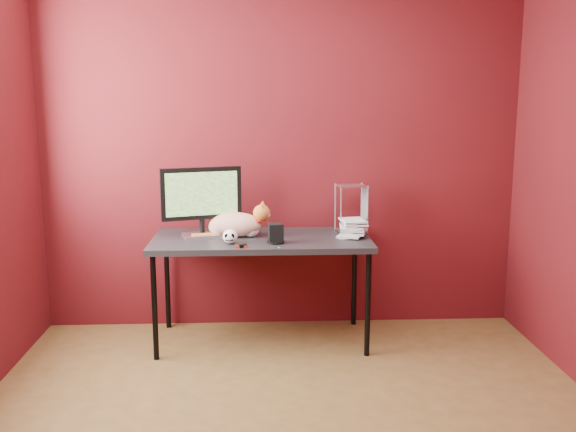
{
  "coord_description": "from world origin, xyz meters",
  "views": [
    {
      "loc": [
        -0.17,
        -2.96,
        1.71
      ],
      "look_at": [
        0.02,
        1.15,
        0.94
      ],
      "focal_mm": 40.0,
      "sensor_mm": 36.0,
      "label": 1
    }
  ],
  "objects_px": {
    "skull_mug": "(230,236)",
    "book_stack": "(343,143)",
    "speaker": "(276,234)",
    "monitor": "(202,198)",
    "desk": "(261,245)",
    "cat": "(236,224)"
  },
  "relations": [
    {
      "from": "monitor",
      "to": "speaker",
      "type": "distance_m",
      "value": 0.59
    },
    {
      "from": "book_stack",
      "to": "desk",
      "type": "bearing_deg",
      "value": -175.83
    },
    {
      "from": "speaker",
      "to": "book_stack",
      "type": "xyz_separation_m",
      "value": [
        0.47,
        0.22,
        0.58
      ]
    },
    {
      "from": "speaker",
      "to": "monitor",
      "type": "bearing_deg",
      "value": 149.03
    },
    {
      "from": "speaker",
      "to": "skull_mug",
      "type": "bearing_deg",
      "value": 173.68
    },
    {
      "from": "book_stack",
      "to": "speaker",
      "type": "bearing_deg",
      "value": -155.19
    },
    {
      "from": "desk",
      "to": "speaker",
      "type": "relative_size",
      "value": 11.33
    },
    {
      "from": "desk",
      "to": "book_stack",
      "type": "bearing_deg",
      "value": 4.17
    },
    {
      "from": "desk",
      "to": "cat",
      "type": "xyz_separation_m",
      "value": [
        -0.17,
        0.05,
        0.14
      ]
    },
    {
      "from": "skull_mug",
      "to": "speaker",
      "type": "distance_m",
      "value": 0.3
    },
    {
      "from": "cat",
      "to": "book_stack",
      "type": "relative_size",
      "value": 0.42
    },
    {
      "from": "monitor",
      "to": "cat",
      "type": "relative_size",
      "value": 1.0
    },
    {
      "from": "book_stack",
      "to": "skull_mug",
      "type": "bearing_deg",
      "value": -164.27
    },
    {
      "from": "speaker",
      "to": "book_stack",
      "type": "height_order",
      "value": "book_stack"
    },
    {
      "from": "monitor",
      "to": "skull_mug",
      "type": "height_order",
      "value": "monitor"
    },
    {
      "from": "skull_mug",
      "to": "book_stack",
      "type": "relative_size",
      "value": 0.08
    },
    {
      "from": "cat",
      "to": "book_stack",
      "type": "xyz_separation_m",
      "value": [
        0.73,
        -0.0,
        0.56
      ]
    },
    {
      "from": "speaker",
      "to": "cat",
      "type": "bearing_deg",
      "value": 134.05
    },
    {
      "from": "monitor",
      "to": "cat",
      "type": "xyz_separation_m",
      "value": [
        0.24,
        -0.01,
        -0.18
      ]
    },
    {
      "from": "book_stack",
      "to": "monitor",
      "type": "bearing_deg",
      "value": 179.16
    },
    {
      "from": "monitor",
      "to": "speaker",
      "type": "xyz_separation_m",
      "value": [
        0.5,
        -0.23,
        -0.21
      ]
    },
    {
      "from": "monitor",
      "to": "speaker",
      "type": "height_order",
      "value": "monitor"
    }
  ]
}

